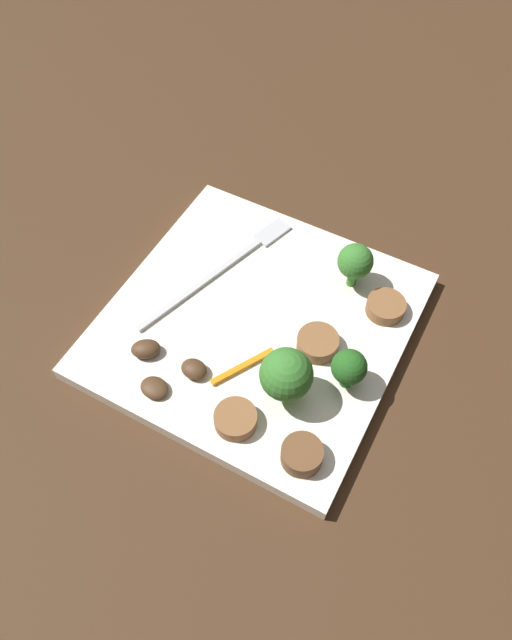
{
  "coord_description": "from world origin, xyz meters",
  "views": [
    {
      "loc": [
        -0.26,
        -0.14,
        0.45
      ],
      "look_at": [
        0.0,
        0.0,
        0.01
      ],
      "focal_mm": 34.0,
      "sensor_mm": 36.0,
      "label": 1
    }
  ],
  "objects": [
    {
      "name": "ground_plane",
      "position": [
        0.0,
        0.0,
        0.0
      ],
      "size": [
        1.4,
        1.4,
        0.0
      ],
      "primitive_type": "plane",
      "color": "#422B19"
    },
    {
      "name": "plate",
      "position": [
        0.0,
        0.0,
        0.01
      ],
      "size": [
        0.25,
        0.25,
        0.01
      ],
      "primitive_type": "cube",
      "color": "white",
      "rests_on": "ground_plane"
    },
    {
      "name": "fork",
      "position": [
        0.04,
        0.05,
        0.02
      ],
      "size": [
        0.18,
        0.07,
        0.0
      ],
      "rotation": [
        0.0,
        0.0,
        -0.31
      ],
      "color": "silver",
      "rests_on": "plate"
    },
    {
      "name": "broccoli_floret_0",
      "position": [
        -0.05,
        -0.05,
        0.05
      ],
      "size": [
        0.04,
        0.04,
        0.06
      ],
      "color": "#408630",
      "rests_on": "plate"
    },
    {
      "name": "broccoli_floret_1",
      "position": [
        0.08,
        -0.06,
        0.04
      ],
      "size": [
        0.03,
        0.03,
        0.05
      ],
      "color": "#408630",
      "rests_on": "plate"
    },
    {
      "name": "broccoli_floret_2",
      "position": [
        -0.02,
        -0.09,
        0.04
      ],
      "size": [
        0.03,
        0.03,
        0.04
      ],
      "color": "#296420",
      "rests_on": "plate"
    },
    {
      "name": "sausage_slice_0",
      "position": [
        -0.09,
        -0.09,
        0.02
      ],
      "size": [
        0.04,
        0.04,
        0.02
      ],
      "primitive_type": "cylinder",
      "rotation": [
        0.0,
        0.0,
        0.42
      ],
      "color": "brown",
      "rests_on": "plate"
    },
    {
      "name": "sausage_slice_1",
      "position": [
        -0.09,
        -0.03,
        0.02
      ],
      "size": [
        0.04,
        0.04,
        0.01
      ],
      "primitive_type": "cylinder",
      "rotation": [
        0.0,
        0.0,
        0.3
      ],
      "color": "brown",
      "rests_on": "plate"
    },
    {
      "name": "sausage_slice_2",
      "position": [
        0.0,
        -0.06,
        0.02
      ],
      "size": [
        0.04,
        0.04,
        0.01
      ],
      "primitive_type": "cylinder",
      "rotation": [
        0.0,
        0.0,
        3.05
      ],
      "color": "brown",
      "rests_on": "plate"
    },
    {
      "name": "sausage_slice_3",
      "position": [
        0.06,
        -0.09,
        0.02
      ],
      "size": [
        0.05,
        0.05,
        0.01
      ],
      "primitive_type": "cylinder",
      "rotation": [
        0.0,
        0.0,
        2.22
      ],
      "color": "brown",
      "rests_on": "plate"
    },
    {
      "name": "mushroom_0",
      "position": [
        -0.07,
        0.06,
        0.02
      ],
      "size": [
        0.03,
        0.03,
        0.01
      ],
      "primitive_type": "ellipsoid",
      "rotation": [
        0.0,
        0.0,
        2.16
      ],
      "color": "#4C331E",
      "rests_on": "plate"
    },
    {
      "name": "mushroom_1",
      "position": [
        -0.1,
        0.04,
        0.02
      ],
      "size": [
        0.02,
        0.02,
        0.01
      ],
      "primitive_type": "ellipsoid",
      "rotation": [
        0.0,
        0.0,
        1.53
      ],
      "color": "#4C331E",
      "rests_on": "plate"
    },
    {
      "name": "mushroom_2",
      "position": [
        -0.07,
        0.02,
        0.02
      ],
      "size": [
        0.02,
        0.02,
        0.01
      ],
      "primitive_type": "ellipsoid",
      "rotation": [
        0.0,
        0.0,
        1.54
      ],
      "color": "#4C331E",
      "rests_on": "plate"
    },
    {
      "name": "pepper_strip_1",
      "position": [
        -0.05,
        -0.01,
        0.02
      ],
      "size": [
        0.05,
        0.03,
        0.0
      ],
      "primitive_type": "cube",
      "rotation": [
        0.0,
        0.0,
        2.62
      ],
      "color": "orange",
      "rests_on": "plate"
    }
  ]
}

